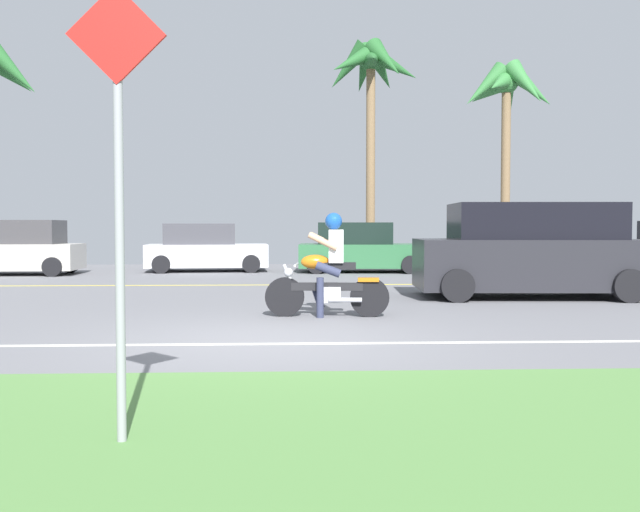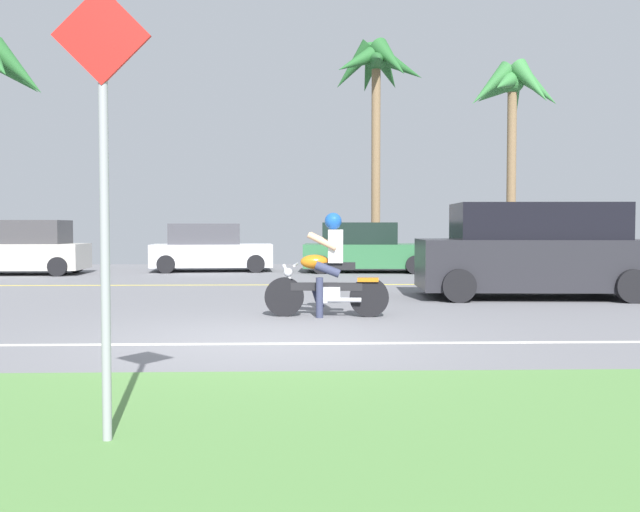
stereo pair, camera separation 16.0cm
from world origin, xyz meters
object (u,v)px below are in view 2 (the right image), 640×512
object	(u,v)px
suv_nearby	(533,252)
parked_car_1	(210,249)
parked_car_0	(25,249)
parked_car_3	(557,252)
palm_tree_1	(376,74)
parked_car_2	(365,249)
street_sign	(104,173)
palm_tree_0	(512,96)
motorcyclist	(328,273)

from	to	relation	value
suv_nearby	parked_car_1	xyz separation A→B (m)	(-7.58, 8.61, -0.21)
suv_nearby	parked_car_0	xyz separation A→B (m)	(-12.93, 7.26, -0.17)
parked_car_3	palm_tree_1	world-z (taller)	palm_tree_1
parked_car_2	parked_car_3	distance (m)	5.78
parked_car_1	street_sign	distance (m)	18.24
parked_car_2	palm_tree_0	xyz separation A→B (m)	(5.44, 2.63, 5.29)
suv_nearby	palm_tree_0	xyz separation A→B (m)	(2.79, 10.68, 5.09)
suv_nearby	parked_car_0	world-z (taller)	suv_nearby
palm_tree_0	street_sign	bearing A→B (deg)	-113.47
parked_car_0	parked_car_3	xyz separation A→B (m)	(15.87, -0.63, -0.08)
parked_car_2	palm_tree_0	distance (m)	8.03
parked_car_2	parked_car_3	size ratio (longest dim) A/B	0.99
parked_car_3	palm_tree_1	xyz separation A→B (m)	(-4.90, 4.56, 6.19)
motorcyclist	suv_nearby	bearing A→B (deg)	33.96
parked_car_2	palm_tree_1	xyz separation A→B (m)	(0.70, 3.14, 6.14)
suv_nearby	palm_tree_1	size ratio (longest dim) A/B	0.59
suv_nearby	street_sign	size ratio (longest dim) A/B	1.62
parked_car_0	palm_tree_0	bearing A→B (deg)	12.29
parked_car_0	parked_car_2	distance (m)	10.30
parked_car_3	parked_car_2	bearing A→B (deg)	165.81
palm_tree_0	suv_nearby	bearing A→B (deg)	-104.63
suv_nearby	parked_car_3	xyz separation A→B (m)	(2.95, 6.64, -0.26)
suv_nearby	motorcyclist	bearing A→B (deg)	-146.04
parked_car_0	parked_car_2	world-z (taller)	parked_car_0
motorcyclist	palm_tree_0	world-z (taller)	palm_tree_0
motorcyclist	parked_car_2	world-z (taller)	motorcyclist
parked_car_0	parked_car_2	bearing A→B (deg)	4.41
parked_car_0	palm_tree_1	xyz separation A→B (m)	(10.97, 3.93, 6.11)
parked_car_0	parked_car_1	size ratio (longest dim) A/B	0.92
palm_tree_0	palm_tree_1	distance (m)	4.85
suv_nearby	street_sign	bearing A→B (deg)	-122.15
parked_car_3	street_sign	bearing A→B (deg)	-118.93
parked_car_2	street_sign	xyz separation A→B (m)	(-3.33, -17.58, 1.05)
palm_tree_0	street_sign	size ratio (longest dim) A/B	2.46
motorcyclist	street_sign	world-z (taller)	street_sign
suv_nearby	parked_car_0	distance (m)	14.83
parked_car_2	street_sign	bearing A→B (deg)	-100.73
parked_car_0	palm_tree_0	size ratio (longest dim) A/B	0.50
palm_tree_0	parked_car_3	bearing A→B (deg)	-87.76
suv_nearby	parked_car_0	size ratio (longest dim) A/B	1.31
palm_tree_0	street_sign	xyz separation A→B (m)	(-8.77, -20.21, -4.24)
suv_nearby	parked_car_2	distance (m)	8.48
motorcyclist	street_sign	xyz separation A→B (m)	(-1.70, -6.64, 1.08)
palm_tree_0	motorcyclist	bearing A→B (deg)	-117.53
parked_car_0	street_sign	bearing A→B (deg)	-67.54
motorcyclist	parked_car_2	xyz separation A→B (m)	(1.63, 10.94, 0.03)
parked_car_0	street_sign	world-z (taller)	street_sign
motorcyclist	palm_tree_1	xyz separation A→B (m)	(2.33, 14.08, 6.16)
parked_car_2	parked_car_3	xyz separation A→B (m)	(5.60, -1.42, -0.06)
parked_car_3	palm_tree_0	distance (m)	6.71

